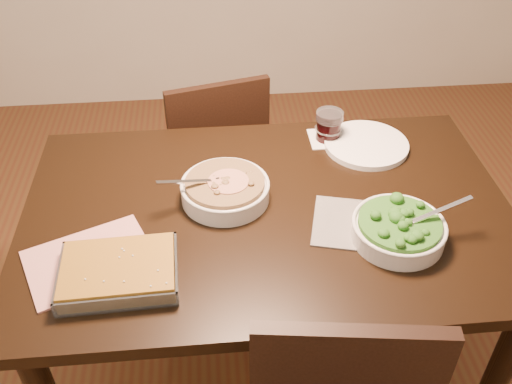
{
  "coord_description": "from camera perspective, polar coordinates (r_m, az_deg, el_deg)",
  "views": [
    {
      "loc": [
        -0.15,
        -1.23,
        1.81
      ],
      "look_at": [
        -0.03,
        0.02,
        0.8
      ],
      "focal_mm": 40.0,
      "sensor_mm": 36.0,
      "label": 1
    }
  ],
  "objects": [
    {
      "name": "ground",
      "position": [
        2.2,
        0.95,
        -16.69
      ],
      "size": [
        4.0,
        4.0,
        0.0
      ],
      "primitive_type": "plane",
      "color": "#4F2716",
      "rests_on": "ground"
    },
    {
      "name": "table",
      "position": [
        1.7,
        1.18,
        -4.1
      ],
      "size": [
        1.4,
        0.9,
        0.75
      ],
      "color": "black",
      "rests_on": "ground"
    },
    {
      "name": "magazine_a",
      "position": [
        1.54,
        -16.28,
        -6.53
      ],
      "size": [
        0.38,
        0.33,
        0.01
      ],
      "primitive_type": "cube",
      "rotation": [
        0.0,
        0.0,
        0.4
      ],
      "color": "#BD363F",
      "rests_on": "table"
    },
    {
      "name": "magazine_b",
      "position": [
        1.61,
        11.03,
        -3.29
      ],
      "size": [
        0.34,
        0.28,
        0.01
      ],
      "primitive_type": "cube",
      "rotation": [
        0.0,
        0.0,
        -0.26
      ],
      "color": "#24252C",
      "rests_on": "table"
    },
    {
      "name": "coaster",
      "position": [
        1.94,
        7.17,
        5.33
      ],
      "size": [
        0.12,
        0.12,
        0.0
      ],
      "primitive_type": "cube",
      "color": "white",
      "rests_on": "table"
    },
    {
      "name": "stew_bowl",
      "position": [
        1.65,
        -3.11,
        0.29
      ],
      "size": [
        0.28,
        0.26,
        0.1
      ],
      "color": "silver",
      "rests_on": "table"
    },
    {
      "name": "broccoli_bowl",
      "position": [
        1.57,
        14.06,
        -3.61
      ],
      "size": [
        0.28,
        0.25,
        0.1
      ],
      "color": "silver",
      "rests_on": "table"
    },
    {
      "name": "baking_dish",
      "position": [
        1.46,
        -13.56,
        -7.77
      ],
      "size": [
        0.3,
        0.22,
        0.05
      ],
      "rotation": [
        0.0,
        0.0,
        0.03
      ],
      "color": "silver",
      "rests_on": "table"
    },
    {
      "name": "wine_tumbler",
      "position": [
        1.91,
        7.3,
        6.68
      ],
      "size": [
        0.09,
        0.09,
        0.1
      ],
      "color": "black",
      "rests_on": "coaster"
    },
    {
      "name": "dinner_plate",
      "position": [
        1.91,
        10.96,
        4.67
      ],
      "size": [
        0.27,
        0.27,
        0.02
      ],
      "primitive_type": "cylinder",
      "color": "white",
      "rests_on": "table"
    },
    {
      "name": "chair_far",
      "position": [
        2.35,
        -4.21,
        3.88
      ],
      "size": [
        0.47,
        0.47,
        0.83
      ],
      "rotation": [
        0.0,
        0.0,
        3.39
      ],
      "color": "black",
      "rests_on": "ground"
    }
  ]
}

